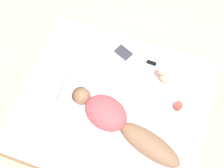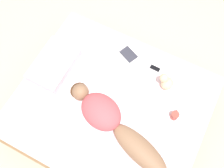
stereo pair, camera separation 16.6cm
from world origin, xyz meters
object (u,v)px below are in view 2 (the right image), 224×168
at_px(person, 112,122).
at_px(open_magazine, 122,59).
at_px(coffee_mug, 175,115).
at_px(cell_phone, 155,68).

bearing_deg(person, open_magazine, 36.02).
distance_m(person, open_magazine, 0.78).
bearing_deg(open_magazine, coffee_mug, -90.72).
relative_size(open_magazine, cell_phone, 3.49).
bearing_deg(open_magazine, cell_phone, -56.48).
height_order(person, cell_phone, person).
bearing_deg(person, cell_phone, 7.72).
distance_m(coffee_mug, cell_phone, 0.59).
relative_size(person, coffee_mug, 11.30).
relative_size(person, cell_phone, 9.20).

